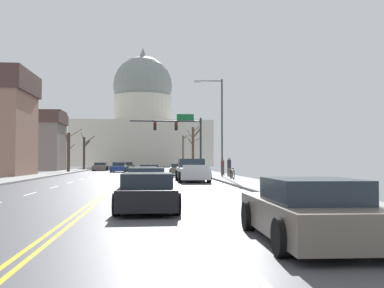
{
  "coord_description": "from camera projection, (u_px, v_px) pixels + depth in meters",
  "views": [
    {
      "loc": [
        2.05,
        -35.39,
        1.58
      ],
      "look_at": [
        8.29,
        32.55,
        3.97
      ],
      "focal_mm": 42.37,
      "sensor_mm": 36.0,
      "label": 1
    }
  ],
  "objects": [
    {
      "name": "sedan_near_06",
      "position": [
        308.0,
        212.0,
        8.74
      ],
      "size": [
        2.07,
        4.6,
        1.23
      ],
      "color": "#6B6056",
      "rests_on": "ground"
    },
    {
      "name": "pedestrian_01",
      "position": [
        229.0,
        166.0,
        39.65
      ],
      "size": [
        0.35,
        0.34,
        1.66
      ],
      "color": "#4C4238",
      "rests_on": "ground"
    },
    {
      "name": "ground",
      "position": [
        124.0,
        180.0,
        34.98
      ],
      "size": [
        20.0,
        180.0,
        0.2
      ],
      "color": "#48484D"
    },
    {
      "name": "flank_building_02",
      "position": [
        35.0,
        139.0,
        81.5
      ],
      "size": [
        10.2,
        6.37,
        10.41
      ],
      "color": "#8C6656",
      "rests_on": "ground"
    },
    {
      "name": "street_lamp_right",
      "position": [
        218.0,
        119.0,
        39.05
      ],
      "size": [
        2.47,
        0.24,
        8.42
      ],
      "color": "#333338",
      "rests_on": "ground"
    },
    {
      "name": "sedan_near_04",
      "position": [
        146.0,
        182.0,
        20.77
      ],
      "size": [
        2.06,
        4.63,
        1.22
      ],
      "color": "silver",
      "rests_on": "ground"
    },
    {
      "name": "bare_tree_01",
      "position": [
        69.0,
        151.0,
        55.87
      ],
      "size": [
        2.28,
        1.97,
        5.25
      ],
      "color": "#423328",
      "rests_on": "ground"
    },
    {
      "name": "sedan_near_05",
      "position": [
        147.0,
        193.0,
        14.15
      ],
      "size": [
        1.94,
        4.6,
        1.17
      ],
      "color": "black",
      "rests_on": "ground"
    },
    {
      "name": "bare_tree_03",
      "position": [
        84.0,
        152.0,
        68.14
      ],
      "size": [
        1.99,
        1.68,
        5.48
      ],
      "color": "#423328",
      "rests_on": "ground"
    },
    {
      "name": "capitol_building",
      "position": [
        143.0,
        125.0,
        117.6
      ],
      "size": [
        34.12,
        22.21,
        30.92
      ],
      "color": "beige",
      "rests_on": "ground"
    },
    {
      "name": "pickup_truck_near_02",
      "position": [
        192.0,
        171.0,
        33.25
      ],
      "size": [
        2.29,
        5.79,
        1.66
      ],
      "color": "silver",
      "rests_on": "ground"
    },
    {
      "name": "sedan_oncoming_01",
      "position": [
        100.0,
        167.0,
        66.46
      ],
      "size": [
        2.2,
        4.41,
        1.18
      ],
      "color": "#6B6056",
      "rests_on": "ground"
    },
    {
      "name": "bare_tree_02",
      "position": [
        193.0,
        147.0,
        68.6
      ],
      "size": [
        2.33,
        1.81,
        6.49
      ],
      "color": "#4C3D2D",
      "rests_on": "ground"
    },
    {
      "name": "sedan_oncoming_00",
      "position": [
        119.0,
        167.0,
        58.71
      ],
      "size": [
        2.09,
        4.73,
        1.25
      ],
      "color": "navy",
      "rests_on": "ground"
    },
    {
      "name": "flank_building_00",
      "position": [
        21.0,
        142.0,
        66.13
      ],
      "size": [
        12.08,
        7.66,
        8.39
      ],
      "color": "slate",
      "rests_on": "ground"
    },
    {
      "name": "signal_gantry",
      "position": [
        181.0,
        131.0,
        49.98
      ],
      "size": [
        7.91,
        0.41,
        6.51
      ],
      "color": "#28282D",
      "rests_on": "ground"
    },
    {
      "name": "bare_tree_00",
      "position": [
        183.0,
        151.0,
        85.82
      ],
      "size": [
        1.62,
        2.11,
        6.35
      ],
      "color": "brown",
      "rests_on": "ground"
    },
    {
      "name": "sedan_near_00",
      "position": [
        179.0,
        170.0,
        46.15
      ],
      "size": [
        2.09,
        4.68,
        1.21
      ],
      "color": "#6B6056",
      "rests_on": "ground"
    },
    {
      "name": "pedestrian_00",
      "position": [
        223.0,
        165.0,
        44.81
      ],
      "size": [
        0.35,
        0.34,
        1.6
      ],
      "color": "#4C4238",
      "rests_on": "ground"
    },
    {
      "name": "sedan_near_01",
      "position": [
        149.0,
        171.0,
        39.03
      ],
      "size": [
        1.95,
        4.49,
        1.2
      ],
      "color": "#6B6056",
      "rests_on": "ground"
    },
    {
      "name": "sedan_near_03",
      "position": [
        143.0,
        177.0,
        27.09
      ],
      "size": [
        2.16,
        4.7,
        1.17
      ],
      "color": "#1E7247",
      "rests_on": "ground"
    },
    {
      "name": "sedan_oncoming_02",
      "position": [
        128.0,
        166.0,
        76.99
      ],
      "size": [
        2.05,
        4.42,
        1.19
      ],
      "color": "#6B6056",
      "rests_on": "ground"
    },
    {
      "name": "bicycle_parked",
      "position": [
        232.0,
        174.0,
        34.47
      ],
      "size": [
        0.12,
        1.77,
        0.85
      ],
      "color": "black",
      "rests_on": "ground"
    }
  ]
}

